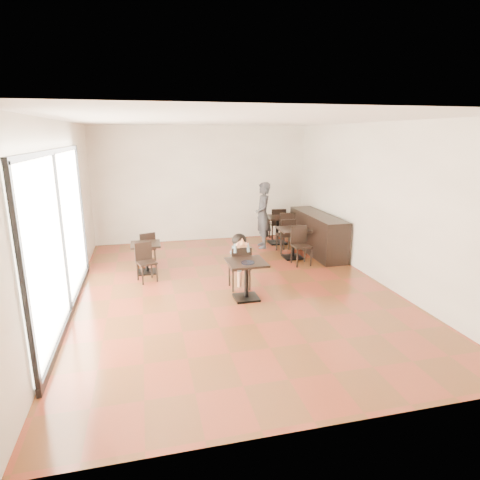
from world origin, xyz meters
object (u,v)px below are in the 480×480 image
object	(u,v)px
cafe_table_left	(146,258)
chair_left_b	(147,263)
chair_mid_b	(302,246)
cafe_table_mid	(293,243)
child_table	(246,280)
cafe_table_back	(277,230)
chair_left_a	(146,248)
child_chair	(239,267)
chair_mid_a	(285,235)
adult_patron	(263,215)
chair_back_b	(289,231)
child	(239,262)
chair_back_a	(277,224)

from	to	relation	value
cafe_table_left	chair_left_b	bearing A→B (deg)	-90.00
chair_mid_b	cafe_table_left	bearing A→B (deg)	173.83
cafe_table_mid	cafe_table_left	distance (m)	3.53
child_table	cafe_table_back	distance (m)	4.05
chair_mid_b	chair_left_a	size ratio (longest dim) A/B	1.11
child_chair	chair_mid_a	xyz separation A→B (m)	(1.75, 2.21, 0.01)
adult_patron	chair_left_a	size ratio (longest dim) A/B	2.20
chair_back_b	cafe_table_mid	bearing A→B (deg)	-97.42
adult_patron	chair_left_b	bearing A→B (deg)	-51.68
child_table	chair_mid_a	bearing A→B (deg)	57.60
child_table	cafe_table_back	size ratio (longest dim) A/B	0.95
child_table	child	distance (m)	0.58
child_table	chair_left_a	world-z (taller)	chair_left_a
child_chair	chair_mid_a	world-z (taller)	chair_mid_a
cafe_table_back	chair_mid_b	size ratio (longest dim) A/B	0.86
chair_left_a	chair_back_a	distance (m)	4.04
child_chair	chair_back_b	bearing A→B (deg)	-127.84
child	chair_mid_a	size ratio (longest dim) A/B	1.24
child_chair	chair_mid_b	distance (m)	2.07
chair_left_b	chair_back_a	size ratio (longest dim) A/B	0.87
child	chair_mid_b	size ratio (longest dim) A/B	1.24
child_table	cafe_table_mid	size ratio (longest dim) A/B	0.98
child	chair_back_a	size ratio (longest dim) A/B	1.19
cafe_table_mid	chair_mid_b	size ratio (longest dim) A/B	0.83
child	cafe_table_mid	bearing A→B (deg)	43.45
child	chair_left_b	distance (m)	1.96
cafe_table_mid	chair_back_b	xyz separation A→B (m)	(0.21, 0.86, 0.09)
cafe_table_left	chair_mid_b	world-z (taller)	chair_mid_b
cafe_table_mid	chair_left_a	size ratio (longest dim) A/B	0.93
chair_back_b	chair_back_a	bearing A→B (deg)	96.04
chair_mid_b	chair_back_b	xyz separation A→B (m)	(0.21, 1.41, 0.02)
child_table	adult_patron	bearing A→B (deg)	68.52
child	cafe_table_left	size ratio (longest dim) A/B	1.66
adult_patron	chair_mid_b	distance (m)	1.77
child_chair	chair_mid_a	bearing A→B (deg)	-128.40
child_chair	chair_back_a	size ratio (longest dim) A/B	0.95
chair_back_b	child_table	bearing A→B (deg)	-116.47
child	chair_back_b	world-z (taller)	child
cafe_table_back	chair_back_a	world-z (taller)	chair_back_a
chair_mid_b	chair_back_b	bearing A→B (deg)	79.89
chair_back_a	chair_back_b	bearing A→B (deg)	96.04
cafe_table_back	child_chair	bearing A→B (deg)	-120.68
cafe_table_left	chair_back_a	bearing A→B (deg)	29.51
child_chair	chair_left_b	world-z (taller)	child_chair
adult_patron	cafe_table_mid	world-z (taller)	adult_patron
cafe_table_mid	chair_left_b	size ratio (longest dim) A/B	0.93
child_chair	child	xyz separation A→B (m)	(0.00, 0.00, 0.11)
cafe_table_mid	chair_back_a	bearing A→B (deg)	83.56
chair_mid_b	chair_back_a	size ratio (longest dim) A/B	0.97
chair_left_b	chair_back_a	distance (m)	4.58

